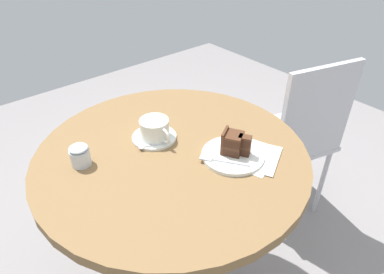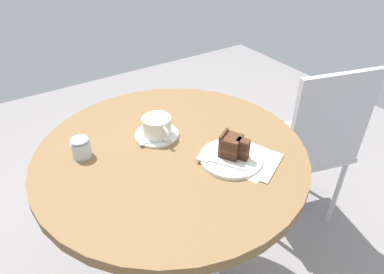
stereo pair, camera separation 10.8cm
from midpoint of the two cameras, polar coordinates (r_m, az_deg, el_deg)
The scene contains 10 objects.
cafe_table at distance 1.17m, azimuth -5.91°, elevation -7.01°, with size 0.87×0.87×0.74m.
saucer at distance 1.16m, azimuth -9.01°, elevation -0.13°, with size 0.15×0.15×0.01m.
coffee_cup at distance 1.13m, azimuth -9.14°, elevation 1.24°, with size 0.13×0.10×0.07m.
teaspoon at distance 1.11m, azimuth -9.81°, elevation -1.50°, with size 0.05×0.10×0.00m.
cake_plate at distance 1.06m, azimuth 3.94°, elevation -3.14°, with size 0.19×0.19×0.01m.
cake_slice at distance 1.05m, azimuth 4.10°, elevation -1.15°, with size 0.10×0.08×0.07m.
fork at distance 1.03m, azimuth 1.40°, elevation -3.97°, with size 0.13×0.10×0.00m.
napkin at distance 1.08m, azimuth 6.80°, elevation -3.07°, with size 0.23×0.22×0.00m.
cafe_chair at distance 1.64m, azimuth 15.42°, elevation 0.69°, with size 0.47×0.47×0.88m.
sugar_pot at distance 1.09m, azimuth -20.94°, elevation -2.95°, with size 0.06×0.06×0.07m.
Camera 1 is at (0.71, -0.51, 1.40)m, focal length 32.00 mm.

